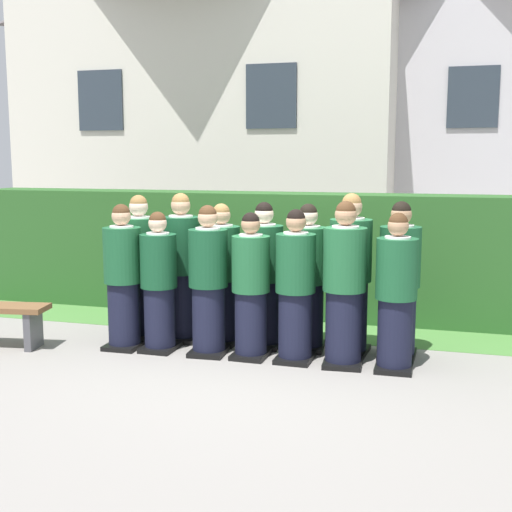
{
  "coord_description": "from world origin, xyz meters",
  "views": [
    {
      "loc": [
        1.96,
        -6.59,
        2.11
      ],
      "look_at": [
        0.0,
        0.23,
        1.05
      ],
      "focal_mm": 47.16,
      "sensor_mm": 36.0,
      "label": 1
    }
  ],
  "objects_px": {
    "student_front_row_4": "(295,290)",
    "student_rear_row_1": "(182,271)",
    "student_front_row_1": "(159,285)",
    "student_rear_row_5": "(350,278)",
    "student_front_row_2": "(208,284)",
    "student_rear_row_4": "(308,281)",
    "student_rear_row_2": "(222,278)",
    "student_front_row_0": "(123,280)",
    "student_front_row_5": "(344,288)",
    "student_rear_row_0": "(140,270)",
    "student_front_row_3": "(251,289)",
    "student_rear_row_3": "(264,278)",
    "student_rear_row_6": "(399,284)",
    "student_front_row_6": "(396,296)"
  },
  "relations": [
    {
      "from": "student_front_row_4",
      "to": "student_rear_row_1",
      "type": "relative_size",
      "value": 0.93
    },
    {
      "from": "student_front_row_1",
      "to": "student_rear_row_5",
      "type": "bearing_deg",
      "value": 12.73
    },
    {
      "from": "student_front_row_2",
      "to": "student_rear_row_4",
      "type": "bearing_deg",
      "value": 25.87
    },
    {
      "from": "student_rear_row_2",
      "to": "student_rear_row_1",
      "type": "bearing_deg",
      "value": 177.53
    },
    {
      "from": "student_front_row_0",
      "to": "student_rear_row_5",
      "type": "height_order",
      "value": "student_rear_row_5"
    },
    {
      "from": "student_front_row_5",
      "to": "student_rear_row_0",
      "type": "relative_size",
      "value": 1.0
    },
    {
      "from": "student_front_row_3",
      "to": "student_rear_row_3",
      "type": "distance_m",
      "value": 0.45
    },
    {
      "from": "student_rear_row_1",
      "to": "student_rear_row_3",
      "type": "height_order",
      "value": "student_rear_row_1"
    },
    {
      "from": "student_rear_row_0",
      "to": "student_rear_row_6",
      "type": "bearing_deg",
      "value": 0.34
    },
    {
      "from": "student_front_row_6",
      "to": "student_front_row_1",
      "type": "bearing_deg",
      "value": -179.75
    },
    {
      "from": "student_rear_row_0",
      "to": "student_rear_row_5",
      "type": "bearing_deg",
      "value": 0.11
    },
    {
      "from": "student_rear_row_5",
      "to": "student_front_row_2",
      "type": "bearing_deg",
      "value": -163.16
    },
    {
      "from": "student_front_row_2",
      "to": "student_rear_row_5",
      "type": "bearing_deg",
      "value": 16.84
    },
    {
      "from": "student_rear_row_3",
      "to": "student_rear_row_6",
      "type": "xyz_separation_m",
      "value": [
        1.47,
        -0.0,
        0.02
      ]
    },
    {
      "from": "student_front_row_5",
      "to": "student_rear_row_1",
      "type": "distance_m",
      "value": 1.99
    },
    {
      "from": "student_front_row_5",
      "to": "student_front_row_3",
      "type": "bearing_deg",
      "value": -179.83
    },
    {
      "from": "student_front_row_1",
      "to": "student_rear_row_1",
      "type": "bearing_deg",
      "value": 81.21
    },
    {
      "from": "student_front_row_2",
      "to": "student_front_row_6",
      "type": "xyz_separation_m",
      "value": [
        1.96,
        -0.01,
        -0.02
      ]
    },
    {
      "from": "student_rear_row_3",
      "to": "student_front_row_4",
      "type": "bearing_deg",
      "value": -44.04
    },
    {
      "from": "student_rear_row_4",
      "to": "student_front_row_4",
      "type": "bearing_deg",
      "value": -94.0
    },
    {
      "from": "student_front_row_3",
      "to": "student_front_row_5",
      "type": "relative_size",
      "value": 0.92
    },
    {
      "from": "student_front_row_3",
      "to": "student_rear_row_3",
      "type": "height_order",
      "value": "student_rear_row_3"
    },
    {
      "from": "student_front_row_3",
      "to": "student_rear_row_1",
      "type": "xyz_separation_m",
      "value": [
        -0.96,
        0.45,
        0.08
      ]
    },
    {
      "from": "student_rear_row_6",
      "to": "student_front_row_0",
      "type": "bearing_deg",
      "value": -170.68
    },
    {
      "from": "student_front_row_0",
      "to": "student_rear_row_6",
      "type": "height_order",
      "value": "student_rear_row_6"
    },
    {
      "from": "student_front_row_3",
      "to": "student_rear_row_5",
      "type": "distance_m",
      "value": 1.07
    },
    {
      "from": "student_rear_row_6",
      "to": "student_rear_row_1",
      "type": "bearing_deg",
      "value": 179.85
    },
    {
      "from": "student_front_row_5",
      "to": "student_rear_row_2",
      "type": "distance_m",
      "value": 1.51
    },
    {
      "from": "student_rear_row_4",
      "to": "student_rear_row_6",
      "type": "bearing_deg",
      "value": -1.35
    },
    {
      "from": "student_rear_row_2",
      "to": "student_rear_row_4",
      "type": "distance_m",
      "value": 0.98
    },
    {
      "from": "student_front_row_2",
      "to": "student_rear_row_1",
      "type": "relative_size",
      "value": 0.94
    },
    {
      "from": "student_front_row_5",
      "to": "student_rear_row_2",
      "type": "xyz_separation_m",
      "value": [
        -1.45,
        0.42,
        -0.04
      ]
    },
    {
      "from": "student_rear_row_4",
      "to": "student_front_row_1",
      "type": "bearing_deg",
      "value": -162.37
    },
    {
      "from": "student_front_row_1",
      "to": "student_rear_row_3",
      "type": "distance_m",
      "value": 1.15
    },
    {
      "from": "student_front_row_3",
      "to": "student_front_row_4",
      "type": "xyz_separation_m",
      "value": [
        0.48,
        0.01,
        0.02
      ]
    },
    {
      "from": "student_front_row_5",
      "to": "student_rear_row_5",
      "type": "bearing_deg",
      "value": 90.35
    },
    {
      "from": "student_rear_row_6",
      "to": "student_front_row_2",
      "type": "bearing_deg",
      "value": -167.05
    },
    {
      "from": "student_rear_row_2",
      "to": "student_rear_row_4",
      "type": "relative_size",
      "value": 0.99
    },
    {
      "from": "student_rear_row_1",
      "to": "student_rear_row_6",
      "type": "height_order",
      "value": "student_rear_row_1"
    },
    {
      "from": "student_front_row_4",
      "to": "student_front_row_5",
      "type": "relative_size",
      "value": 0.94
    },
    {
      "from": "student_front_row_0",
      "to": "student_rear_row_0",
      "type": "bearing_deg",
      "value": 92.17
    },
    {
      "from": "student_front_row_3",
      "to": "student_front_row_0",
      "type": "bearing_deg",
      "value": -178.42
    },
    {
      "from": "student_front_row_0",
      "to": "student_front_row_2",
      "type": "bearing_deg",
      "value": 1.87
    },
    {
      "from": "student_rear_row_2",
      "to": "student_rear_row_5",
      "type": "distance_m",
      "value": 1.45
    },
    {
      "from": "student_front_row_2",
      "to": "student_front_row_3",
      "type": "bearing_deg",
      "value": 0.95
    },
    {
      "from": "student_rear_row_3",
      "to": "student_rear_row_5",
      "type": "relative_size",
      "value": 0.94
    },
    {
      "from": "student_rear_row_5",
      "to": "student_rear_row_3",
      "type": "bearing_deg",
      "value": 178.96
    },
    {
      "from": "student_front_row_4",
      "to": "student_rear_row_0",
      "type": "height_order",
      "value": "student_rear_row_0"
    },
    {
      "from": "student_front_row_1",
      "to": "student_rear_row_2",
      "type": "xyz_separation_m",
      "value": [
        0.56,
        0.45,
        0.03
      ]
    },
    {
      "from": "student_front_row_0",
      "to": "student_rear_row_4",
      "type": "bearing_deg",
      "value": 14.46
    }
  ]
}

